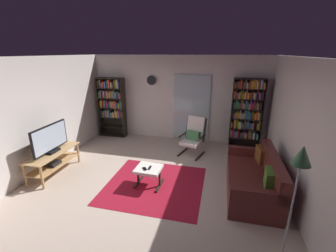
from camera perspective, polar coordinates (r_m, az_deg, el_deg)
ground_plane at (r=4.88m, az=-4.58°, el=-15.19°), size 7.02×7.02×0.00m
wall_back at (r=7.02m, az=2.47°, el=6.90°), size 5.60×0.06×2.60m
wall_left at (r=5.73m, az=-31.60°, el=1.54°), size 0.06×6.00×2.60m
wall_right at (r=4.32m, az=31.41°, el=-3.20°), size 0.06×6.00×2.60m
glass_door_panel at (r=6.94m, az=5.91°, el=4.57°), size 1.10×0.01×2.00m
area_rug at (r=4.94m, az=-3.39°, el=-14.58°), size 2.01×1.92×0.01m
tv_stand at (r=5.80m, az=-27.03°, el=-7.53°), size 0.51×1.32×0.53m
television at (r=5.63m, az=-27.66°, el=-3.00°), size 0.20×1.03×0.64m
bookshelf_near_tv at (r=7.53m, az=-14.05°, el=5.65°), size 0.85×0.30×1.91m
bookshelf_near_sofa at (r=6.77m, az=19.32°, el=3.48°), size 0.86×0.30×2.00m
leather_sofa at (r=4.87m, az=21.13°, el=-12.45°), size 0.89×1.86×0.83m
lounge_armchair at (r=6.14m, az=6.46°, el=-2.31°), size 0.72×0.78×1.02m
ottoman at (r=4.79m, az=-4.94°, el=-11.20°), size 0.54×0.50×0.41m
tv_remote at (r=4.73m, az=-4.66°, el=-10.48°), size 0.04×0.14×0.02m
cell_phone at (r=4.70m, az=-5.94°, el=-10.73°), size 0.14×0.15×0.01m
floor_lamp_by_sofa at (r=3.05m, az=30.38°, el=-9.24°), size 0.22×0.22×1.69m
wall_clock at (r=7.06m, az=-4.22°, el=11.45°), size 0.29×0.03×0.29m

